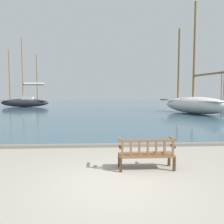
% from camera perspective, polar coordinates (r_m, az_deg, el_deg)
% --- Properties ---
extents(ground_plane, '(160.00, 160.00, 0.00)m').
position_cam_1_polar(ground_plane, '(5.61, 0.70, -18.17)').
color(ground_plane, gray).
extents(harbor_water, '(100.00, 80.00, 0.08)m').
position_cam_1_polar(harbor_water, '(49.22, -2.78, 1.85)').
color(harbor_water, '#385666').
rests_on(harbor_water, ground).
extents(quay_edge_kerb, '(40.00, 0.30, 0.12)m').
position_cam_1_polar(quay_edge_kerb, '(9.27, -0.93, -8.69)').
color(quay_edge_kerb, slate).
rests_on(quay_edge_kerb, ground).
extents(park_bench, '(1.60, 0.53, 0.92)m').
position_cam_1_polar(park_bench, '(6.52, 8.94, -10.64)').
color(park_bench, '#3D2A19').
rests_on(park_bench, ground).
extents(sailboat_outer_starboard, '(5.85, 11.79, 12.67)m').
position_cam_1_polar(sailboat_outer_starboard, '(27.06, 20.72, 2.09)').
color(sailboat_outer_starboard, silver).
rests_on(sailboat_outer_starboard, harbor_water).
extents(sailboat_far_starboard, '(10.54, 3.08, 12.42)m').
position_cam_1_polar(sailboat_far_starboard, '(42.78, -21.80, 2.68)').
color(sailboat_far_starboard, black).
rests_on(sailboat_far_starboard, harbor_water).
extents(sailboat_far_port, '(2.95, 6.52, 6.91)m').
position_cam_1_polar(sailboat_far_port, '(37.30, 27.10, 1.65)').
color(sailboat_far_port, maroon).
rests_on(sailboat_far_port, harbor_water).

